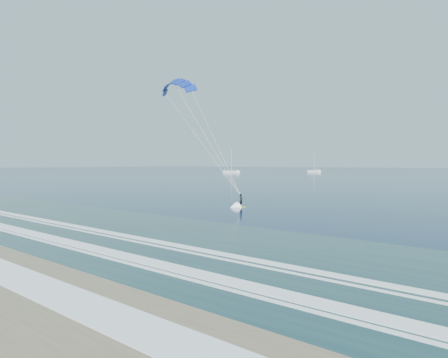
% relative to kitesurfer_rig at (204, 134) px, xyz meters
% --- Properties ---
extents(kitesurfer_rig, '(14.60, 3.88, 17.80)m').
position_rel_kitesurfer_rig_xyz_m(kitesurfer_rig, '(0.00, 0.00, 0.00)').
color(kitesurfer_rig, '#8CC917').
rests_on(kitesurfer_rig, ground).
extents(sailboat_0, '(10.13, 2.40, 13.58)m').
position_rel_kitesurfer_rig_xyz_m(sailboat_0, '(-100.69, 131.94, -8.55)').
color(sailboat_0, silver).
rests_on(sailboat_0, ground).
extents(sailboat_1, '(7.26, 2.40, 10.17)m').
position_rel_kitesurfer_rig_xyz_m(sailboat_1, '(-72.38, 173.77, -8.58)').
color(sailboat_1, silver).
rests_on(sailboat_1, ground).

